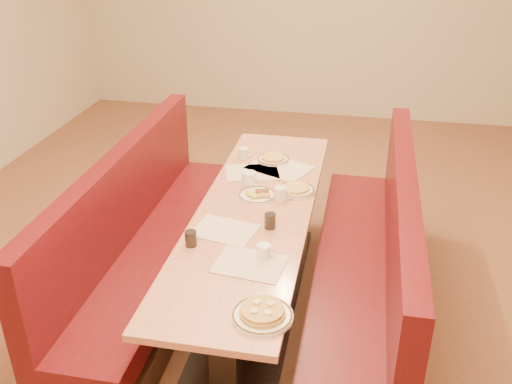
% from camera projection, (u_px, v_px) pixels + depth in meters
% --- Properties ---
extents(ground, '(8.00, 8.00, 0.00)m').
position_uv_depth(ground, '(255.00, 305.00, 3.89)').
color(ground, '#9E6647').
rests_on(ground, ground).
extents(room_envelope, '(6.04, 8.04, 2.82)m').
position_uv_depth(room_envelope, '(255.00, 13.00, 3.01)').
color(room_envelope, beige).
rests_on(room_envelope, ground).
extents(diner_table, '(0.70, 2.50, 0.75)m').
position_uv_depth(diner_table, '(255.00, 259.00, 3.72)').
color(diner_table, black).
rests_on(diner_table, ground).
extents(booth_left, '(0.55, 2.50, 1.05)m').
position_uv_depth(booth_left, '(149.00, 249.00, 3.85)').
color(booth_left, '#4C3326').
rests_on(booth_left, ground).
extents(booth_right, '(0.55, 2.50, 1.05)m').
position_uv_depth(booth_right, '(368.00, 274.00, 3.60)').
color(booth_right, '#4C3326').
rests_on(booth_right, ground).
extents(placemat_near_left, '(0.40, 0.33, 0.00)m').
position_uv_depth(placemat_near_left, '(225.00, 230.00, 3.31)').
color(placemat_near_left, '#FFE6C7').
rests_on(placemat_near_left, diner_table).
extents(placemat_near_right, '(0.39, 0.31, 0.00)m').
position_uv_depth(placemat_near_right, '(250.00, 264.00, 3.00)').
color(placemat_near_right, '#FFE6C7').
rests_on(placemat_near_right, diner_table).
extents(placemat_far_left, '(0.43, 0.36, 0.00)m').
position_uv_depth(placemat_far_left, '(253.00, 172.00, 4.02)').
color(placemat_far_left, '#FFE6C7').
rests_on(placemat_far_left, diner_table).
extents(placemat_far_right, '(0.51, 0.46, 0.00)m').
position_uv_depth(placemat_far_right, '(279.00, 168.00, 4.09)').
color(placemat_far_right, '#FFE6C7').
rests_on(placemat_far_right, diner_table).
extents(pancake_plate, '(0.29, 0.29, 0.06)m').
position_uv_depth(pancake_plate, '(262.00, 314.00, 2.61)').
color(pancake_plate, white).
rests_on(pancake_plate, diner_table).
extents(eggs_plate, '(0.24, 0.24, 0.05)m').
position_uv_depth(eggs_plate, '(257.00, 195.00, 3.69)').
color(eggs_plate, white).
rests_on(eggs_plate, diner_table).
extents(extra_plate_mid, '(0.25, 0.25, 0.05)m').
position_uv_depth(extra_plate_mid, '(296.00, 189.00, 3.75)').
color(extra_plate_mid, white).
rests_on(extra_plate_mid, diner_table).
extents(extra_plate_far, '(0.24, 0.24, 0.05)m').
position_uv_depth(extra_plate_far, '(273.00, 159.00, 4.20)').
color(extra_plate_far, white).
rests_on(extra_plate_far, diner_table).
extents(coffee_mug_a, '(0.11, 0.07, 0.08)m').
position_uv_depth(coffee_mug_a, '(264.00, 251.00, 3.05)').
color(coffee_mug_a, white).
rests_on(coffee_mug_a, diner_table).
extents(coffee_mug_b, '(0.13, 0.09, 0.10)m').
position_uv_depth(coffee_mug_b, '(249.00, 179.00, 3.80)').
color(coffee_mug_b, white).
rests_on(coffee_mug_b, diner_table).
extents(coffee_mug_c, '(0.12, 0.08, 0.09)m').
position_uv_depth(coffee_mug_c, '(281.00, 193.00, 3.64)').
color(coffee_mug_c, white).
rests_on(coffee_mug_c, diner_table).
extents(coffee_mug_d, '(0.10, 0.07, 0.08)m').
position_uv_depth(coffee_mug_d, '(244.00, 153.00, 4.23)').
color(coffee_mug_d, white).
rests_on(coffee_mug_d, diner_table).
extents(soda_tumbler_near, '(0.07, 0.07, 0.09)m').
position_uv_depth(soda_tumbler_near, '(191.00, 239.00, 3.15)').
color(soda_tumbler_near, black).
rests_on(soda_tumbler_near, diner_table).
extents(soda_tumbler_mid, '(0.07, 0.07, 0.09)m').
position_uv_depth(soda_tumbler_mid, '(270.00, 221.00, 3.32)').
color(soda_tumbler_mid, black).
rests_on(soda_tumbler_mid, diner_table).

